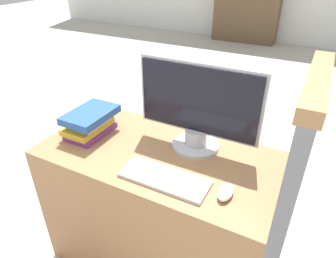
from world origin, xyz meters
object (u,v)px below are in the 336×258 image
book_stack (90,122)px  monitor (198,109)px  mouse (226,192)px  keyboard (164,179)px

book_stack → monitor: bearing=15.0°
monitor → mouse: size_ratio=5.44×
keyboard → mouse: mouse is taller
book_stack → keyboard: bearing=-16.2°
mouse → keyboard: bearing=-173.8°
monitor → keyboard: bearing=-93.1°
monitor → mouse: bearing=-47.8°
keyboard → book_stack: book_stack is taller
keyboard → mouse: (0.26, 0.03, 0.01)m
mouse → book_stack: 0.80m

